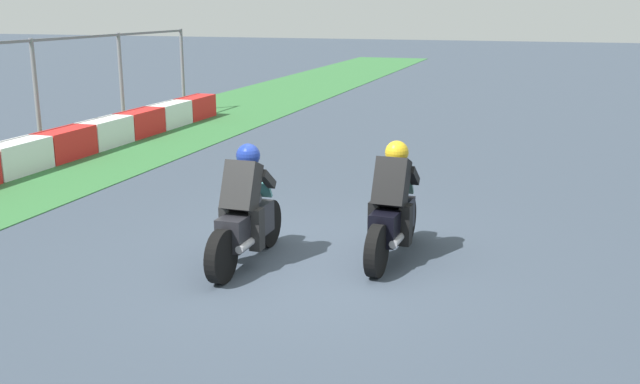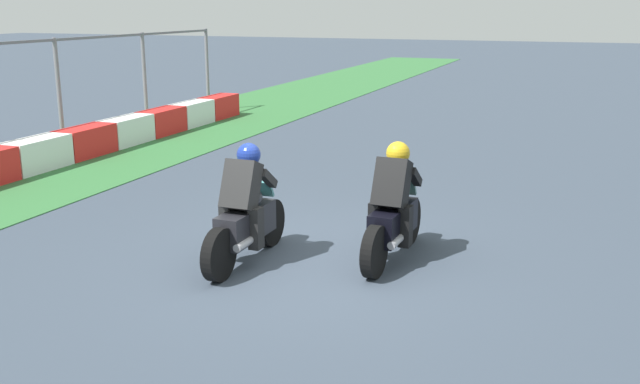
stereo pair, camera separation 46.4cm
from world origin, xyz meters
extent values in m
plane|color=#394553|center=(0.00, 0.00, 0.00)|extent=(120.00, 120.00, 0.00)
cube|color=white|center=(2.93, 6.95, 0.32)|extent=(1.44, 0.60, 0.64)
cube|color=red|center=(4.40, 6.95, 0.32)|extent=(1.44, 0.60, 0.64)
cube|color=white|center=(5.87, 6.95, 0.32)|extent=(1.44, 0.60, 0.64)
cube|color=red|center=(7.33, 6.95, 0.32)|extent=(1.44, 0.60, 0.64)
cube|color=white|center=(8.80, 6.95, 0.32)|extent=(1.44, 0.60, 0.64)
cube|color=red|center=(10.27, 6.95, 0.32)|extent=(1.44, 0.60, 0.64)
cylinder|color=slate|center=(4.95, 8.00, 1.23)|extent=(0.10, 0.10, 2.47)
cylinder|color=slate|center=(8.25, 8.00, 1.23)|extent=(0.10, 0.10, 2.47)
cylinder|color=slate|center=(11.55, 8.00, 1.23)|extent=(0.10, 0.10, 2.47)
cylinder|color=black|center=(1.19, -0.96, 0.32)|extent=(0.65, 0.17, 0.64)
cylinder|color=black|center=(-0.21, -0.89, 0.32)|extent=(0.65, 0.17, 0.64)
cube|color=black|center=(0.49, -0.93, 0.50)|extent=(1.11, 0.37, 0.40)
ellipsoid|color=black|center=(0.59, -0.93, 0.80)|extent=(0.49, 0.32, 0.24)
cube|color=red|center=(-0.02, -0.90, 0.52)|extent=(0.07, 0.16, 0.08)
cylinder|color=#A5A5AD|center=(0.13, -1.07, 0.37)|extent=(0.42, 0.12, 0.10)
cube|color=black|center=(0.39, -0.92, 1.02)|extent=(0.50, 0.42, 0.66)
sphere|color=gold|center=(0.61, -0.93, 1.36)|extent=(0.31, 0.31, 0.30)
cube|color=#426A62|center=(0.99, -0.95, 0.84)|extent=(0.17, 0.27, 0.23)
cube|color=black|center=(0.38, -0.72, 0.50)|extent=(0.19, 0.15, 0.52)
cube|color=black|center=(0.36, -1.12, 0.50)|extent=(0.19, 0.15, 0.52)
cube|color=black|center=(0.78, -0.76, 1.04)|extent=(0.39, 0.12, 0.31)
cube|color=black|center=(0.76, -1.12, 1.04)|extent=(0.39, 0.12, 0.31)
cylinder|color=black|center=(0.44, 0.77, 0.32)|extent=(0.64, 0.15, 0.64)
cylinder|color=black|center=(-0.96, 0.78, 0.32)|extent=(0.64, 0.15, 0.64)
cube|color=black|center=(-0.26, 0.77, 0.50)|extent=(1.10, 0.33, 0.40)
ellipsoid|color=black|center=(-0.16, 0.77, 0.80)|extent=(0.48, 0.31, 0.24)
cube|color=red|center=(-0.77, 0.78, 0.52)|extent=(0.06, 0.16, 0.08)
cylinder|color=#A5A5AD|center=(-0.61, 0.62, 0.37)|extent=(0.42, 0.10, 0.10)
cube|color=black|center=(-0.36, 0.77, 1.02)|extent=(0.49, 0.41, 0.66)
sphere|color=navy|center=(-0.14, 0.77, 1.36)|extent=(0.30, 0.30, 0.30)
cube|color=teal|center=(0.24, 0.77, 0.84)|extent=(0.16, 0.26, 0.23)
cube|color=black|center=(-0.38, 0.97, 0.50)|extent=(0.18, 0.14, 0.52)
cube|color=black|center=(-0.39, 0.57, 0.50)|extent=(0.18, 0.14, 0.52)
cube|color=black|center=(0.02, 0.95, 1.04)|extent=(0.39, 0.10, 0.31)
cube|color=black|center=(0.02, 0.59, 1.04)|extent=(0.39, 0.10, 0.31)
camera|label=1|loc=(-8.20, -2.77, 3.16)|focal=40.72mm
camera|label=2|loc=(-8.04, -3.21, 3.16)|focal=40.72mm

